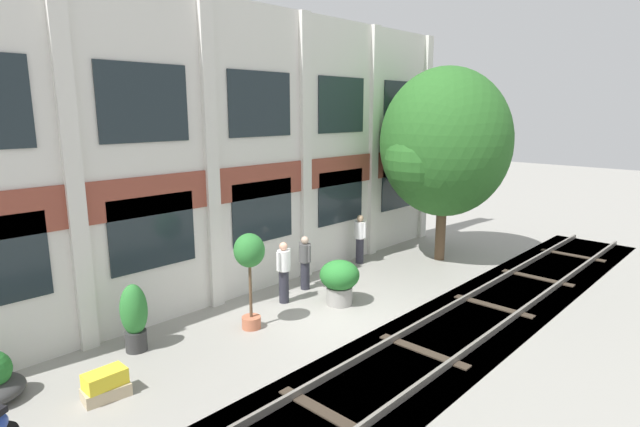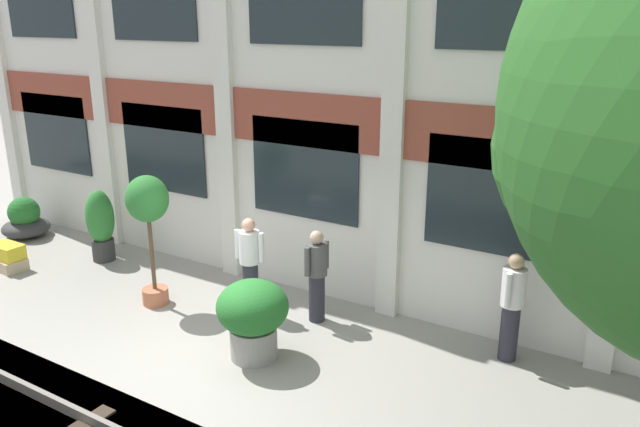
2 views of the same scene
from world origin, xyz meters
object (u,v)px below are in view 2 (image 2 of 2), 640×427
object	(u,v)px
potted_plant_glazed_jar	(100,222)
potted_plant_fluted_column	(253,314)
potted_plant_square_trough	(7,257)
resident_by_doorway	(512,304)
potted_plant_terracotta_small	(148,212)
resident_near_plants	(250,263)
resident_watching_tracks	(317,273)
potted_plant_wide_bowl	(25,221)

from	to	relation	value
potted_plant_glazed_jar	potted_plant_fluted_column	size ratio (longest dim) A/B	1.24
potted_plant_square_trough	resident_by_doorway	world-z (taller)	resident_by_doorway
potted_plant_terracotta_small	resident_near_plants	size ratio (longest dim) A/B	1.38
potted_plant_terracotta_small	potted_plant_square_trough	distance (m)	3.89
resident_by_doorway	resident_watching_tracks	bearing A→B (deg)	-165.53
potted_plant_terracotta_small	resident_near_plants	bearing A→B (deg)	20.95
potted_plant_square_trough	potted_plant_fluted_column	xyz separation A→B (m)	(6.12, -0.13, 0.44)
potted_plant_terracotta_small	potted_plant_fluted_column	distance (m)	2.76
potted_plant_fluted_column	potted_plant_wide_bowl	bearing A→B (deg)	168.84
resident_by_doorway	resident_watching_tracks	size ratio (longest dim) A/B	1.06
potted_plant_square_trough	resident_by_doorway	size ratio (longest dim) A/B	0.51
potted_plant_terracotta_small	potted_plant_fluted_column	xyz separation A→B (m)	(2.52, -0.53, -0.98)
potted_plant_glazed_jar	resident_watching_tracks	xyz separation A→B (m)	(5.08, 0.02, 0.02)
potted_plant_glazed_jar	resident_near_plants	distance (m)	3.99
potted_plant_square_trough	resident_near_plants	distance (m)	5.34
potted_plant_glazed_jar	potted_plant_fluted_column	bearing A→B (deg)	-16.29
potted_plant_glazed_jar	potted_plant_wide_bowl	world-z (taller)	potted_plant_glazed_jar
potted_plant_wide_bowl	resident_by_doorway	bearing A→B (deg)	2.06
resident_by_doorway	resident_near_plants	world-z (taller)	resident_near_plants
potted_plant_fluted_column	resident_by_doorway	size ratio (longest dim) A/B	0.72
potted_plant_square_trough	potted_plant_fluted_column	distance (m)	6.14
potted_plant_terracotta_small	potted_plant_wide_bowl	distance (m)	5.25
potted_plant_terracotta_small	potted_plant_wide_bowl	world-z (taller)	potted_plant_terracotta_small
resident_watching_tracks	resident_near_plants	bearing A→B (deg)	-152.12
resident_by_doorway	potted_plant_wide_bowl	bearing A→B (deg)	-171.41
potted_plant_terracotta_small	potted_plant_fluted_column	size ratio (longest dim) A/B	1.93
potted_plant_wide_bowl	resident_near_plants	world-z (taller)	resident_near_plants
potted_plant_fluted_column	resident_near_plants	bearing A→B (deg)	128.86
potted_plant_wide_bowl	potted_plant_square_trough	bearing A→B (deg)	-44.17
potted_plant_terracotta_small	resident_watching_tracks	world-z (taller)	potted_plant_terracotta_small
potted_plant_glazed_jar	resident_near_plants	world-z (taller)	resident_near_plants
potted_plant_fluted_column	resident_watching_tracks	distance (m)	1.47
resident_by_doorway	resident_watching_tracks	xyz separation A→B (m)	(-2.98, -0.42, -0.05)
resident_watching_tracks	resident_near_plants	xyz separation A→B (m)	(-1.10, -0.31, 0.06)
potted_plant_fluted_column	potted_plant_wide_bowl	size ratio (longest dim) A/B	1.15
potted_plant_glazed_jar	resident_near_plants	bearing A→B (deg)	-4.18
potted_plant_square_trough	potted_plant_terracotta_small	bearing A→B (deg)	6.26
potted_plant_wide_bowl	resident_by_doorway	size ratio (longest dim) A/B	0.63
potted_plant_terracotta_small	resident_watching_tracks	bearing A→B (deg)	18.89
potted_plant_wide_bowl	resident_watching_tracks	xyz separation A→B (m)	(7.70, -0.03, 0.46)
potted_plant_terracotta_small	potted_plant_wide_bowl	size ratio (longest dim) A/B	2.21
potted_plant_terracotta_small	potted_plant_square_trough	bearing A→B (deg)	-173.74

